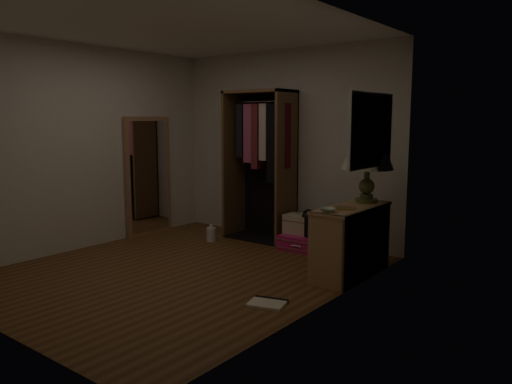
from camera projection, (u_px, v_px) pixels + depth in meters
ground at (182, 271)px, 5.51m from camera, size 4.00×4.00×0.00m
room_walls at (187, 135)px, 5.28m from camera, size 3.52×4.02×2.60m
console_bookshelf at (353, 238)px, 5.34m from camera, size 0.42×1.12×0.75m
open_wardrobe at (263, 152)px, 6.86m from camera, size 0.97×0.50×2.05m
floor_mirror at (148, 176)px, 7.20m from camera, size 0.06×0.80×1.70m
pink_suitcase at (305, 243)px, 6.39m from camera, size 0.65×0.48×0.19m
train_case at (299, 224)px, 6.47m from camera, size 0.37×0.27×0.27m
black_bag at (316, 224)px, 6.24m from camera, size 0.36×0.29×0.34m
table_lamp at (368, 155)px, 5.45m from camera, size 0.69×0.69×0.71m
brass_tray at (344, 208)px, 5.12m from camera, size 0.27×0.27×0.01m
ceramic_bowl at (328, 210)px, 4.95m from camera, size 0.18×0.18×0.04m
white_jug at (211, 234)px, 6.85m from camera, size 0.14×0.14×0.23m
floor_book at (268, 303)px, 4.51m from camera, size 0.38×0.34×0.03m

